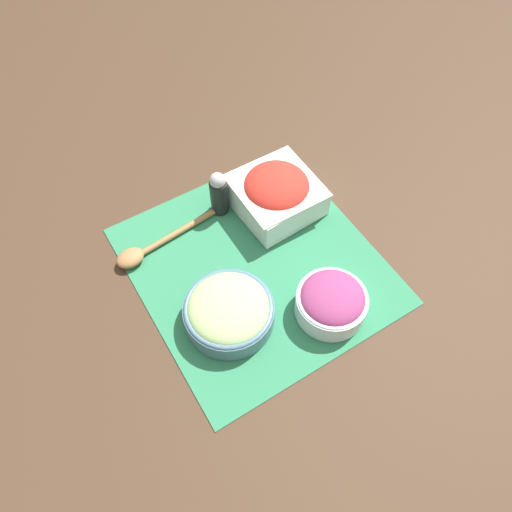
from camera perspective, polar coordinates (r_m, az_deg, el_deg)
The scene contains 7 objects.
ground_plane at distance 0.98m, azimuth 0.00°, elevation -1.09°, with size 3.00×3.00×0.00m, color #422D1E.
placemat at distance 0.98m, azimuth 0.00°, elevation -1.03°, with size 0.47×0.45×0.00m.
cucumber_bowl at distance 0.89m, azimuth -3.13°, elevation -6.26°, with size 0.16×0.16×0.07m.
tomato_bowl at distance 1.03m, azimuth 2.32°, elevation 7.27°, with size 0.17×0.17×0.09m.
onion_bowl at distance 0.91m, azimuth 8.63°, elevation -5.14°, with size 0.13×0.13×0.07m.
wooden_spoon at distance 1.01m, azimuth -12.13°, elevation 0.92°, with size 0.05×0.25×0.02m.
pepper_shaker at distance 1.02m, azimuth -4.29°, elevation 7.21°, with size 0.04×0.04×0.11m.
Camera 1 is at (0.45, -0.27, 0.83)m, focal length 35.00 mm.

